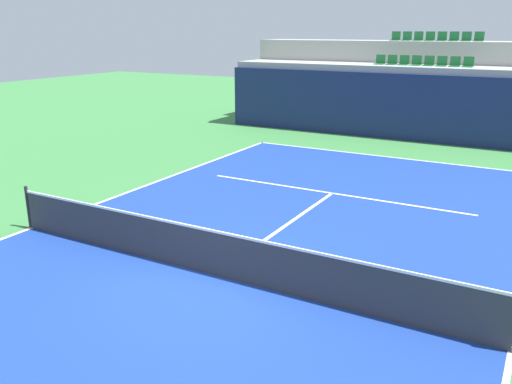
% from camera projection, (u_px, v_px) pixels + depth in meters
% --- Properties ---
extents(ground_plane, '(80.00, 80.00, 0.00)m').
position_uv_depth(ground_plane, '(215.00, 275.00, 10.71)').
color(ground_plane, '#387A3D').
extents(court_surface, '(11.00, 24.00, 0.01)m').
position_uv_depth(court_surface, '(215.00, 275.00, 10.71)').
color(court_surface, navy).
rests_on(court_surface, ground_plane).
extents(baseline_far, '(11.00, 0.10, 0.00)m').
position_uv_depth(baseline_far, '(385.00, 156.00, 20.67)').
color(baseline_far, white).
rests_on(baseline_far, court_surface).
extents(sideline_left, '(0.10, 24.00, 0.00)m').
position_uv_depth(sideline_left, '(32.00, 228.00, 13.25)').
color(sideline_left, white).
rests_on(sideline_left, court_surface).
extents(sideline_right, '(0.10, 24.00, 0.00)m').
position_uv_depth(sideline_right, '(511.00, 352.00, 8.15)').
color(sideline_right, white).
rests_on(sideline_right, court_surface).
extents(service_line_far, '(8.26, 0.10, 0.00)m').
position_uv_depth(service_line_far, '(332.00, 193.00, 16.04)').
color(service_line_far, white).
rests_on(service_line_far, court_surface).
extents(centre_service_line, '(0.10, 6.40, 0.00)m').
position_uv_depth(centre_service_line, '(285.00, 226.00, 13.37)').
color(centre_service_line, white).
rests_on(centre_service_line, court_surface).
extents(back_wall, '(17.94, 0.30, 2.90)m').
position_uv_depth(back_wall, '(411.00, 108.00, 23.31)').
color(back_wall, navy).
rests_on(back_wall, ground_plane).
extents(stands_tier_lower, '(17.94, 2.40, 3.18)m').
position_uv_depth(stands_tier_lower, '(418.00, 101.00, 24.39)').
color(stands_tier_lower, '#9E9E99').
rests_on(stands_tier_lower, ground_plane).
extents(stands_tier_upper, '(17.94, 2.40, 4.21)m').
position_uv_depth(stands_tier_upper, '(431.00, 85.00, 26.24)').
color(stands_tier_upper, '#9E9E99').
rests_on(stands_tier_upper, ground_plane).
extents(seating_row_lower, '(4.34, 0.44, 0.44)m').
position_uv_depth(seating_row_lower, '(422.00, 63.00, 23.97)').
color(seating_row_lower, '#1E6633').
rests_on(seating_row_lower, stands_tier_lower).
extents(seating_row_upper, '(4.34, 0.44, 0.44)m').
position_uv_depth(seating_row_upper, '(436.00, 38.00, 25.67)').
color(seating_row_upper, '#1E6633').
rests_on(seating_row_upper, stands_tier_upper).
extents(tennis_net, '(11.08, 0.08, 1.07)m').
position_uv_depth(tennis_net, '(214.00, 252.00, 10.56)').
color(tennis_net, black).
rests_on(tennis_net, court_surface).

